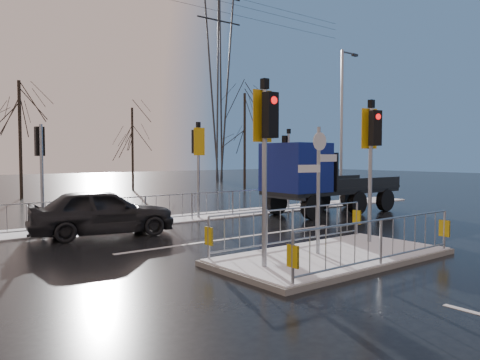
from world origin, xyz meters
TOP-DOWN VIEW (x-y plane):
  - ground at (0.00, 0.00)m, footprint 120.00×120.00m
  - snow_verge at (0.00, 8.60)m, footprint 30.00×2.00m
  - lane_markings at (0.00, -0.33)m, footprint 8.00×11.38m
  - traffic_island at (-0.01, 0.01)m, footprint 6.00×3.04m
  - far_kerb_fixtures at (0.29, 8.09)m, footprint 18.00×0.65m
  - car_far_lane at (-3.13, 6.70)m, footprint 4.69×2.60m
  - flatbed_truck at (5.83, 6.21)m, footprint 6.57×2.46m
  - tree_far_a at (-2.00, 22.00)m, footprint 3.75×3.75m
  - tree_far_b at (6.00, 24.00)m, footprint 3.25×3.25m
  - tree_far_c at (14.00, 21.00)m, footprint 4.00×4.00m
  - street_lamp_right at (10.57, 8.50)m, footprint 1.25×0.18m
  - pylon_wires at (16.88, 30.00)m, footprint 70.00×2.38m

SIDE VIEW (x-z plane):
  - ground at x=0.00m, z-range 0.00..0.00m
  - lane_markings at x=0.00m, z-range 0.00..0.01m
  - snow_verge at x=0.00m, z-range 0.00..0.04m
  - traffic_island at x=-0.01m, z-range -1.68..2.47m
  - car_far_lane at x=-3.13m, z-range 0.00..1.51m
  - far_kerb_fixtures at x=0.29m, z-range -0.90..2.93m
  - flatbed_truck at x=5.83m, z-range 0.10..3.13m
  - tree_far_b at x=6.00m, z-range 1.11..7.25m
  - street_lamp_right at x=10.57m, z-range 0.39..8.39m
  - tree_far_a at x=-2.00m, z-range 1.28..8.36m
  - tree_far_c at x=14.00m, z-range 1.37..8.92m
  - pylon_wires at x=16.88m, z-range 1.05..21.02m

